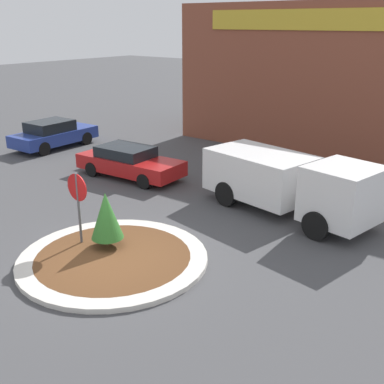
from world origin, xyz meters
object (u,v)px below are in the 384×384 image
Objects in this scene: utility_truck at (288,181)px; parked_sedan_blue at (53,134)px; stop_sign at (78,196)px; parked_sedan_red at (129,162)px.

parked_sedan_blue is (-13.65, 0.69, -0.44)m from utility_truck.
utility_truck is (3.40, 5.95, -0.40)m from stop_sign.
utility_truck is at bearing 60.24° from stop_sign.
stop_sign is 6.68m from parked_sedan_red.
utility_truck is 13.67m from parked_sedan_blue.
utility_truck is 1.34× the size of parked_sedan_red.
parked_sedan_red is at bearing -102.05° from parked_sedan_blue.
parked_sedan_red is at bearing 123.30° from stop_sign.
stop_sign is 0.47× the size of parked_sedan_red.
parked_sedan_blue reaches higher than parked_sedan_red.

